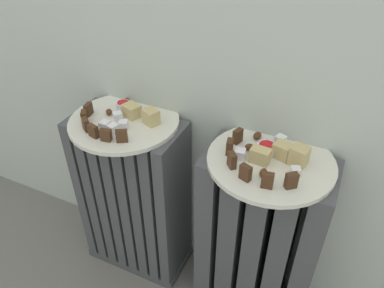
{
  "coord_description": "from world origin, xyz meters",
  "views": [
    {
      "loc": [
        0.33,
        -0.43,
        1.15
      ],
      "look_at": [
        0.0,
        0.28,
        0.58
      ],
      "focal_mm": 34.41,
      "sensor_mm": 36.0,
      "label": 1
    }
  ],
  "objects_px": {
    "plate_left": "(124,121)",
    "fork": "(117,129)",
    "plate_right": "(271,161)",
    "radiator_right": "(258,242)",
    "jam_bowl_right": "(267,148)",
    "radiator_left": "(134,199)",
    "jam_bowl_left": "(123,105)"
  },
  "relations": [
    {
      "from": "plate_left",
      "to": "fork",
      "type": "bearing_deg",
      "value": -78.05
    },
    {
      "from": "plate_right",
      "to": "radiator_right",
      "type": "bearing_deg",
      "value": 0.0
    },
    {
      "from": "plate_right",
      "to": "plate_left",
      "type": "bearing_deg",
      "value": 180.0
    },
    {
      "from": "plate_left",
      "to": "radiator_right",
      "type": "bearing_deg",
      "value": 0.0
    },
    {
      "from": "jam_bowl_right",
      "to": "fork",
      "type": "relative_size",
      "value": 0.46
    },
    {
      "from": "radiator_left",
      "to": "fork",
      "type": "relative_size",
      "value": 5.58
    },
    {
      "from": "jam_bowl_right",
      "to": "plate_left",
      "type": "bearing_deg",
      "value": -177.31
    },
    {
      "from": "radiator_left",
      "to": "plate_left",
      "type": "distance_m",
      "value": 0.3
    },
    {
      "from": "jam_bowl_right",
      "to": "radiator_right",
      "type": "bearing_deg",
      "value": -46.75
    },
    {
      "from": "radiator_right",
      "to": "jam_bowl_right",
      "type": "distance_m",
      "value": 0.32
    },
    {
      "from": "plate_right",
      "to": "jam_bowl_left",
      "type": "xyz_separation_m",
      "value": [
        -0.45,
        0.05,
        0.02
      ]
    },
    {
      "from": "plate_left",
      "to": "jam_bowl_right",
      "type": "relative_size",
      "value": 6.5
    },
    {
      "from": "radiator_right",
      "to": "jam_bowl_right",
      "type": "relative_size",
      "value": 12.23
    },
    {
      "from": "jam_bowl_right",
      "to": "radiator_left",
      "type": "bearing_deg",
      "value": -177.31
    },
    {
      "from": "jam_bowl_right",
      "to": "plate_right",
      "type": "bearing_deg",
      "value": -46.75
    },
    {
      "from": "radiator_left",
      "to": "plate_right",
      "type": "bearing_deg",
      "value": 0.0
    },
    {
      "from": "radiator_right",
      "to": "plate_left",
      "type": "height_order",
      "value": "plate_left"
    },
    {
      "from": "jam_bowl_left",
      "to": "jam_bowl_right",
      "type": "xyz_separation_m",
      "value": [
        0.43,
        -0.03,
        0.0
      ]
    },
    {
      "from": "fork",
      "to": "jam_bowl_right",
      "type": "bearing_deg",
      "value": 10.0
    },
    {
      "from": "radiator_left",
      "to": "jam_bowl_right",
      "type": "distance_m",
      "value": 0.52
    },
    {
      "from": "radiator_right",
      "to": "radiator_left",
      "type": "bearing_deg",
      "value": -180.0
    },
    {
      "from": "plate_right",
      "to": "jam_bowl_left",
      "type": "bearing_deg",
      "value": 174.24
    },
    {
      "from": "plate_right",
      "to": "jam_bowl_right",
      "type": "bearing_deg",
      "value": 133.25
    },
    {
      "from": "radiator_right",
      "to": "fork",
      "type": "distance_m",
      "value": 0.52
    },
    {
      "from": "jam_bowl_left",
      "to": "jam_bowl_right",
      "type": "distance_m",
      "value": 0.43
    },
    {
      "from": "jam_bowl_left",
      "to": "fork",
      "type": "relative_size",
      "value": 0.4
    },
    {
      "from": "plate_left",
      "to": "radiator_left",
      "type": "bearing_deg",
      "value": -63.43
    },
    {
      "from": "radiator_right",
      "to": "plate_right",
      "type": "relative_size",
      "value": 1.88
    },
    {
      "from": "plate_left",
      "to": "jam_bowl_left",
      "type": "relative_size",
      "value": 7.49
    },
    {
      "from": "radiator_right",
      "to": "jam_bowl_right",
      "type": "bearing_deg",
      "value": 133.25
    },
    {
      "from": "jam_bowl_right",
      "to": "jam_bowl_left",
      "type": "bearing_deg",
      "value": 176.49
    },
    {
      "from": "radiator_right",
      "to": "plate_left",
      "type": "distance_m",
      "value": 0.52
    }
  ]
}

